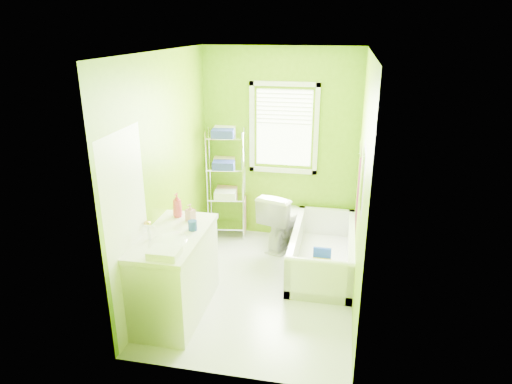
% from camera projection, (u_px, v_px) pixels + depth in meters
% --- Properties ---
extents(ground, '(2.90, 2.90, 0.00)m').
position_uv_depth(ground, '(259.00, 286.00, 5.27)').
color(ground, silver).
rests_on(ground, ground).
extents(room_envelope, '(2.14, 2.94, 2.62)m').
position_uv_depth(room_envelope, '(260.00, 157.00, 4.73)').
color(room_envelope, '#699B07').
rests_on(room_envelope, ground).
extents(window, '(0.92, 0.05, 1.22)m').
position_uv_depth(window, '(284.00, 124.00, 6.01)').
color(window, white).
rests_on(window, ground).
extents(door, '(0.09, 0.80, 2.00)m').
position_uv_depth(door, '(129.00, 238.00, 4.20)').
color(door, white).
rests_on(door, ground).
extents(right_wall_decor, '(0.04, 1.48, 1.17)m').
position_uv_depth(right_wall_decor, '(360.00, 185.00, 4.60)').
color(right_wall_decor, '#46081D').
rests_on(right_wall_decor, ground).
extents(bathtub, '(0.74, 1.59, 0.52)m').
position_uv_depth(bathtub, '(322.00, 256.00, 5.61)').
color(bathtub, white).
rests_on(bathtub, ground).
extents(toilet, '(0.65, 0.88, 0.80)m').
position_uv_depth(toilet, '(283.00, 219.00, 6.11)').
color(toilet, white).
rests_on(toilet, ground).
extents(vanity, '(0.61, 1.19, 1.16)m').
position_uv_depth(vanity, '(175.00, 272.00, 4.65)').
color(vanity, white).
rests_on(vanity, ground).
extents(wire_shelf_unit, '(0.56, 0.45, 1.56)m').
position_uv_depth(wire_shelf_unit, '(226.00, 172.00, 6.25)').
color(wire_shelf_unit, silver).
rests_on(wire_shelf_unit, ground).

